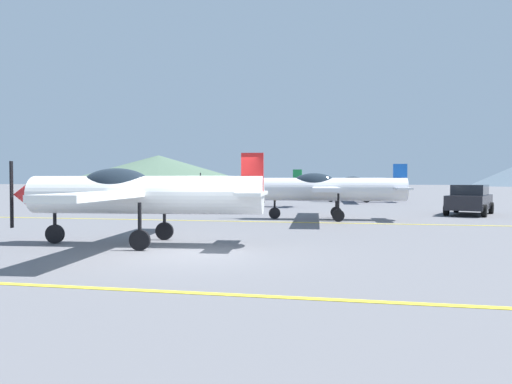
{
  "coord_description": "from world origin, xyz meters",
  "views": [
    {
      "loc": [
        3.6,
        -11.26,
        1.84
      ],
      "look_at": [
        -1.26,
        14.0,
        1.2
      ],
      "focal_mm": 31.88,
      "sensor_mm": 36.0,
      "label": 1
    }
  ],
  "objects_px": {
    "airplane_mid": "(327,188)",
    "airplane_back": "(360,185)",
    "airplane_far": "(251,186)",
    "car_sedan": "(470,199)",
    "airplane_near": "(136,193)"
  },
  "relations": [
    {
      "from": "airplane_back",
      "to": "car_sedan",
      "type": "xyz_separation_m",
      "value": [
        5.32,
        -13.83,
        -0.63
      ]
    },
    {
      "from": "airplane_back",
      "to": "airplane_near",
      "type": "bearing_deg",
      "value": -104.54
    },
    {
      "from": "airplane_far",
      "to": "airplane_back",
      "type": "bearing_deg",
      "value": 46.75
    },
    {
      "from": "airplane_mid",
      "to": "car_sedan",
      "type": "height_order",
      "value": "airplane_mid"
    },
    {
      "from": "car_sedan",
      "to": "airplane_near",
      "type": "bearing_deg",
      "value": -131.66
    },
    {
      "from": "airplane_near",
      "to": "airplane_back",
      "type": "bearing_deg",
      "value": 75.46
    },
    {
      "from": "airplane_near",
      "to": "airplane_back",
      "type": "distance_m",
      "value": 28.89
    },
    {
      "from": "airplane_mid",
      "to": "car_sedan",
      "type": "xyz_separation_m",
      "value": [
        7.49,
        4.57,
        -0.63
      ]
    },
    {
      "from": "airplane_mid",
      "to": "airplane_far",
      "type": "bearing_deg",
      "value": 119.72
    },
    {
      "from": "airplane_far",
      "to": "car_sedan",
      "type": "relative_size",
      "value": 1.88
    },
    {
      "from": "car_sedan",
      "to": "airplane_far",
      "type": "bearing_deg",
      "value": 157.61
    },
    {
      "from": "airplane_mid",
      "to": "airplane_back",
      "type": "bearing_deg",
      "value": 83.27
    },
    {
      "from": "airplane_mid",
      "to": "airplane_far",
      "type": "relative_size",
      "value": 1.0
    },
    {
      "from": "airplane_far",
      "to": "airplane_back",
      "type": "relative_size",
      "value": 1.0
    },
    {
      "from": "airplane_mid",
      "to": "airplane_back",
      "type": "distance_m",
      "value": 18.53
    }
  ]
}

